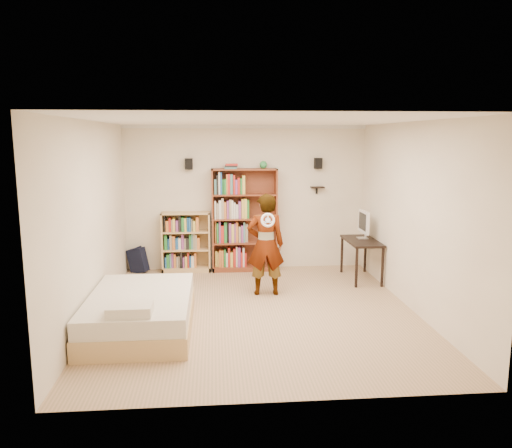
{
  "coord_description": "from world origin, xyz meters",
  "views": [
    {
      "loc": [
        -0.6,
        -6.83,
        2.47
      ],
      "look_at": [
        0.03,
        0.6,
        1.18
      ],
      "focal_mm": 35.0,
      "sensor_mm": 36.0,
      "label": 1
    }
  ],
  "objects_px": {
    "computer_desk": "(361,260)",
    "person": "(266,245)",
    "low_bookshelf": "(186,242)",
    "daybed": "(140,307)",
    "tall_bookshelf": "(244,220)"
  },
  "relations": [
    {
      "from": "computer_desk",
      "to": "person",
      "type": "height_order",
      "value": "person"
    },
    {
      "from": "low_bookshelf",
      "to": "daybed",
      "type": "relative_size",
      "value": 0.55
    },
    {
      "from": "tall_bookshelf",
      "to": "low_bookshelf",
      "type": "relative_size",
      "value": 1.72
    },
    {
      "from": "tall_bookshelf",
      "to": "computer_desk",
      "type": "distance_m",
      "value": 2.25
    },
    {
      "from": "tall_bookshelf",
      "to": "daybed",
      "type": "relative_size",
      "value": 0.95
    },
    {
      "from": "daybed",
      "to": "person",
      "type": "distance_m",
      "value": 2.29
    },
    {
      "from": "tall_bookshelf",
      "to": "daybed",
      "type": "xyz_separation_m",
      "value": [
        -1.54,
        -2.85,
        -0.66
      ]
    },
    {
      "from": "low_bookshelf",
      "to": "daybed",
      "type": "height_order",
      "value": "low_bookshelf"
    },
    {
      "from": "computer_desk",
      "to": "low_bookshelf",
      "type": "bearing_deg",
      "value": 165.38
    },
    {
      "from": "daybed",
      "to": "person",
      "type": "bearing_deg",
      "value": 37.11
    },
    {
      "from": "low_bookshelf",
      "to": "tall_bookshelf",
      "type": "bearing_deg",
      "value": -0.47
    },
    {
      "from": "low_bookshelf",
      "to": "person",
      "type": "distance_m",
      "value": 2.03
    },
    {
      "from": "computer_desk",
      "to": "person",
      "type": "relative_size",
      "value": 0.64
    },
    {
      "from": "computer_desk",
      "to": "daybed",
      "type": "xyz_separation_m",
      "value": [
        -3.55,
        -2.05,
        -0.06
      ]
    },
    {
      "from": "low_bookshelf",
      "to": "person",
      "type": "height_order",
      "value": "person"
    }
  ]
}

